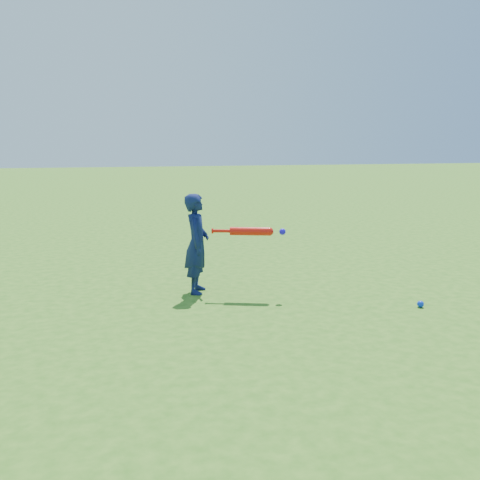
{
  "coord_description": "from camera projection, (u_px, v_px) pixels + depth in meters",
  "views": [
    {
      "loc": [
        -1.68,
        -5.83,
        1.68
      ],
      "look_at": [
        0.11,
        -0.09,
        0.63
      ],
      "focal_mm": 40.0,
      "sensor_mm": 36.0,
      "label": 1
    }
  ],
  "objects": [
    {
      "name": "child",
      "position": [
        197.0,
        244.0,
        6.16
      ],
      "size": [
        0.4,
        0.49,
        1.15
      ],
      "primitive_type": "imported",
      "rotation": [
        0.0,
        0.0,
        1.22
      ],
      "color": "#0F1949",
      "rests_on": "ground"
    },
    {
      "name": "bat_swing",
      "position": [
        253.0,
        231.0,
        6.02
      ],
      "size": [
        0.79,
        0.37,
        0.1
      ],
      "rotation": [
        0.0,
        0.0,
        -0.38
      ],
      "color": "red",
      "rests_on": "ground"
    },
    {
      "name": "ground_ball_blue",
      "position": [
        420.0,
        304.0,
        5.66
      ],
      "size": [
        0.07,
        0.07,
        0.07
      ],
      "primitive_type": "sphere",
      "color": "#0C32DA",
      "rests_on": "ground"
    },
    {
      "name": "ground",
      "position": [
        229.0,
        292.0,
        6.27
      ],
      "size": [
        80.0,
        80.0,
        0.0
      ],
      "primitive_type": "plane",
      "color": "#316818",
      "rests_on": "ground"
    }
  ]
}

